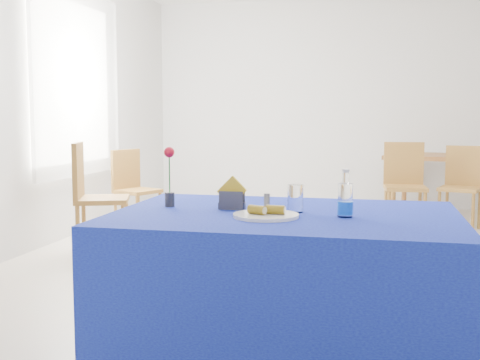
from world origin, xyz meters
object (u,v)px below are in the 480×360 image
oak_table (450,161)px  chair_bg_right (462,181)px  plate (266,215)px  blue_table (284,292)px  water_bottle (345,201)px  chair_win_b (132,184)px  chair_win_a (92,191)px  chair_bg_left (404,180)px

oak_table → chair_bg_right: size_ratio=1.81×
plate → blue_table: bearing=66.2°
blue_table → chair_bg_right: chair_bg_right is taller
water_bottle → oak_table: bearing=78.3°
plate → chair_win_b: 3.92m
water_bottle → chair_bg_right: size_ratio=0.24×
plate → chair_win_a: 2.90m
chair_bg_right → chair_win_a: 3.91m
blue_table → chair_win_a: bearing=134.7°
chair_win_a → chair_win_b: size_ratio=1.14×
water_bottle → chair_win_a: (-2.27, 2.07, -0.26)m
blue_table → oak_table: blue_table is taller
oak_table → chair_win_a: (-3.29, -2.82, -0.11)m
oak_table → chair_win_b: chair_win_b is taller
oak_table → blue_table: bearing=-105.0°
oak_table → chair_bg_left: size_ratio=1.73×
blue_table → water_bottle: bearing=-12.0°
plate → water_bottle: 0.36m
plate → chair_win_a: (-1.93, 2.16, -0.20)m
blue_table → water_bottle: size_ratio=7.44×
chair_bg_left → chair_bg_right: chair_bg_left is taller
plate → chair_win_a: size_ratio=0.30×
water_bottle → oak_table: water_bottle is taller
chair_bg_left → chair_win_a: size_ratio=0.95×
chair_bg_right → chair_win_a: (-3.33, -2.05, 0.05)m
blue_table → chair_bg_left: (0.72, 3.84, 0.16)m
water_bottle → chair_win_a: 3.09m
plate → chair_win_a: bearing=131.7°
water_bottle → chair_win_a: bearing=137.6°
plate → chair_bg_right: bearing=71.6°
plate → chair_bg_left: (0.78, 3.99, -0.22)m
chair_bg_left → chair_win_b: 2.90m
water_bottle → chair_bg_right: 4.27m
oak_table → chair_bg_right: bearing=-87.2°
oak_table → chair_win_a: size_ratio=1.64×
blue_table → chair_bg_left: 3.91m
blue_table → chair_win_a: 2.84m
plate → water_bottle: water_bottle is taller
plate → chair_bg_left: bearing=78.9°
blue_table → water_bottle: (0.28, -0.06, 0.45)m
water_bottle → oak_table: 5.00m
chair_bg_left → chair_win_b: size_ratio=1.09×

